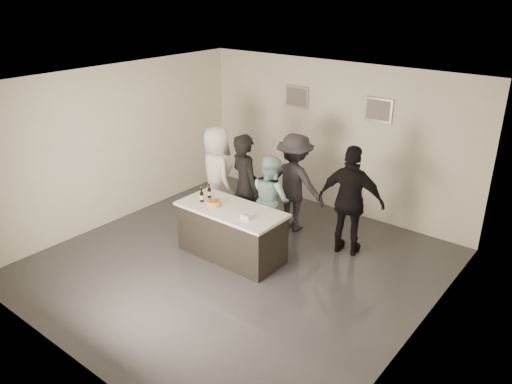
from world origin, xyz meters
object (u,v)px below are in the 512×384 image
Objects in this scene: beer_bottle_a at (209,191)px; person_guest_left at (217,175)px; bar_counter at (231,232)px; cake at (214,204)px; beer_bottle_b at (202,195)px; person_guest_right at (351,201)px; person_guest_back at (294,183)px; person_main_black at (245,187)px; person_main_blue at (270,199)px.

person_guest_left is at bearing 124.76° from beer_bottle_a.
bar_counter is 0.57m from cake.
bar_counter is 7.15× the size of beer_bottle_a.
cake is 0.94× the size of beer_bottle_b.
person_guest_right is 1.27m from person_guest_back.
beer_bottle_b reaches higher than cake.
bar_counter is at bearing 131.77° from person_main_black.
person_main_black is 1.03× the size of person_guest_left.
person_guest_right is at bearing -139.60° from person_main_black.
cake is at bearing 70.10° from person_guest_back.
person_guest_back is at bearing -102.09° from person_main_black.
person_main_blue is 1.41m from person_guest_right.
cake is 1.07m from person_main_blue.
person_main_blue reaches higher than beer_bottle_b.
cake is at bearing 80.46° from person_main_blue.
cake reaches higher than bar_counter.
person_main_black reaches higher than beer_bottle_b.
person_guest_left is (-1.32, 0.06, 0.13)m from person_main_blue.
bar_counter is 2.08m from person_guest_right.
person_guest_right reaches higher than beer_bottle_a.
bar_counter is 0.93m from person_main_black.
person_main_blue is 0.86× the size of person_guest_left.
person_guest_right is at bearing 170.53° from person_guest_back.
person_guest_right reaches higher than person_guest_back.
person_guest_right is (1.31, 0.51, 0.15)m from person_main_blue.
beer_bottle_a is 0.16× the size of person_main_blue.
beer_bottle_b is at bearing -168.92° from bar_counter.
person_main_blue is at bearing 8.77° from person_guest_right.
person_guest_back is (0.79, 1.63, -0.10)m from beer_bottle_b.
person_guest_back is (1.37, 0.61, -0.01)m from person_guest_left.
person_guest_back is (0.81, 1.42, -0.10)m from beer_bottle_a.
person_main_black is (0.28, 0.82, -0.05)m from beer_bottle_b.
beer_bottle_a is 0.14× the size of person_guest_left.
person_guest_left reaches higher than person_guest_back.
beer_bottle_a reaches higher than bar_counter.
beer_bottle_a is 1.00× the size of beer_bottle_b.
person_main_blue reaches higher than cake.
cake is 1.32m from person_guest_left.
person_guest_right is 1.04× the size of person_guest_back.
bar_counter is 1.14× the size of person_main_blue.
person_main_blue is (0.46, 0.95, -0.12)m from cake.
beer_bottle_b is at bearing -177.87° from cake.
person_main_black is 0.50m from person_main_blue.
beer_bottle_b is (-0.27, -0.01, 0.09)m from cake.
cake is at bearing 109.93° from person_main_black.
cake is at bearing 26.98° from person_guest_right.
beer_bottle_a is at bearing 95.78° from beer_bottle_b.
person_main_black is 1.20× the size of person_main_blue.
person_guest_right is at bearing 39.45° from cake.
bar_counter is 0.98× the size of person_guest_left.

